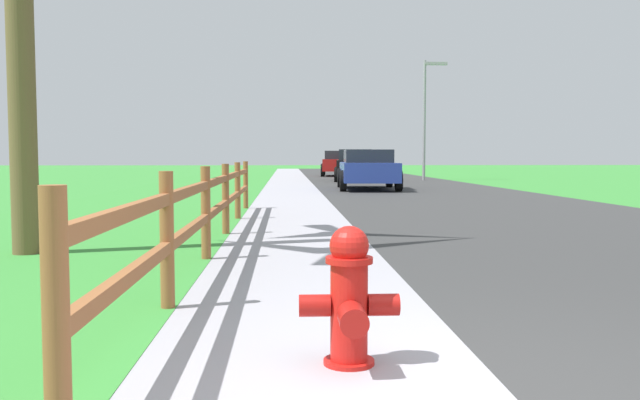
{
  "coord_description": "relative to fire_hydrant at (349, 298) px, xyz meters",
  "views": [
    {
      "loc": [
        -1.13,
        -2.84,
        1.2
      ],
      "look_at": [
        -0.71,
        5.39,
        0.64
      ],
      "focal_mm": 36.8,
      "sensor_mm": 36.0,
      "label": 1
    }
  ],
  "objects": [
    {
      "name": "street_lamp",
      "position": [
        6.56,
        28.52,
        3.14
      ],
      "size": [
        1.17,
        0.2,
        5.89
      ],
      "color": "gray",
      "rests_on": "ground"
    },
    {
      "name": "ground_plane",
      "position": [
        0.77,
        24.18,
        -0.39
      ],
      "size": [
        120.0,
        120.0,
        0.0
      ],
      "primitive_type": "plane",
      "color": "#378B35"
    },
    {
      "name": "grass_verge",
      "position": [
        -3.73,
        26.18,
        -0.39
      ],
      "size": [
        5.0,
        66.0,
        0.0
      ],
      "primitive_type": "cube",
      "color": "#378B35",
      "rests_on": "ground"
    },
    {
      "name": "parked_car_red",
      "position": [
        2.82,
        35.97,
        0.4
      ],
      "size": [
        2.41,
        4.48,
        1.52
      ],
      "color": "maroon",
      "rests_on": "ground"
    },
    {
      "name": "road_asphalt",
      "position": [
        4.27,
        26.18,
        -0.39
      ],
      "size": [
        7.0,
        66.0,
        0.01
      ],
      "primitive_type": "cube",
      "color": "#363636",
      "rests_on": "ground"
    },
    {
      "name": "parked_suv_blue",
      "position": [
        2.58,
        19.95,
        0.35
      ],
      "size": [
        2.29,
        4.93,
        1.43
      ],
      "color": "navy",
      "rests_on": "ground"
    },
    {
      "name": "fire_hydrant",
      "position": [
        0.0,
        0.0,
        0.0
      ],
      "size": [
        0.57,
        0.47,
        0.8
      ],
      "color": "red",
      "rests_on": "ground"
    },
    {
      "name": "rail_fence",
      "position": [
        -1.29,
        5.18,
        0.24
      ],
      "size": [
        0.11,
        12.45,
        1.08
      ],
      "color": "brown",
      "rests_on": "ground"
    },
    {
      "name": "parked_car_black",
      "position": [
        2.95,
        27.93,
        0.38
      ],
      "size": [
        2.27,
        4.72,
        1.52
      ],
      "color": "black",
      "rests_on": "ground"
    },
    {
      "name": "curb_concrete",
      "position": [
        -2.23,
        26.18,
        -0.39
      ],
      "size": [
        6.0,
        66.0,
        0.01
      ],
      "primitive_type": "cube",
      "color": "#9E9CA4",
      "rests_on": "ground"
    }
  ]
}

